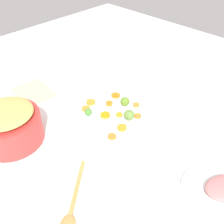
% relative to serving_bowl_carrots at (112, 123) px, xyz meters
% --- Properties ---
extents(tabletop, '(2.40, 2.40, 0.02)m').
position_rel_serving_bowl_carrots_xyz_m(tabletop, '(-0.01, 0.03, -0.05)').
color(tabletop, white).
rests_on(tabletop, ground).
extents(serving_bowl_carrots, '(0.30, 0.30, 0.09)m').
position_rel_serving_bowl_carrots_xyz_m(serving_bowl_carrots, '(0.00, 0.00, 0.00)').
color(serving_bowl_carrots, white).
rests_on(serving_bowl_carrots, tabletop).
extents(metal_pot, '(0.24, 0.24, 0.11)m').
position_rel_serving_bowl_carrots_xyz_m(metal_pot, '(0.24, 0.30, 0.01)').
color(metal_pot, red).
rests_on(metal_pot, tabletop).
extents(stuffing_mound, '(0.20, 0.20, 0.03)m').
position_rel_serving_bowl_carrots_xyz_m(stuffing_mound, '(0.24, 0.30, 0.09)').
color(stuffing_mound, tan).
rests_on(stuffing_mound, metal_pot).
extents(carrot_slice_0, '(0.03, 0.03, 0.01)m').
position_rel_serving_bowl_carrots_xyz_m(carrot_slice_0, '(-0.03, -0.10, 0.05)').
color(carrot_slice_0, orange).
rests_on(carrot_slice_0, serving_bowl_carrots).
extents(carrot_slice_1, '(0.05, 0.05, 0.01)m').
position_rel_serving_bowl_carrots_xyz_m(carrot_slice_1, '(0.11, 0.01, 0.05)').
color(carrot_slice_1, orange).
rests_on(carrot_slice_1, serving_bowl_carrots).
extents(carrot_slice_2, '(0.05, 0.05, 0.01)m').
position_rel_serving_bowl_carrots_xyz_m(carrot_slice_2, '(0.01, 0.03, 0.05)').
color(carrot_slice_2, orange).
rests_on(carrot_slice_2, serving_bowl_carrots).
extents(carrot_slice_3, '(0.04, 0.04, 0.01)m').
position_rel_serving_bowl_carrots_xyz_m(carrot_slice_3, '(-0.08, -0.06, 0.05)').
color(carrot_slice_3, orange).
rests_on(carrot_slice_3, serving_bowl_carrots).
extents(carrot_slice_4, '(0.04, 0.04, 0.01)m').
position_rel_serving_bowl_carrots_xyz_m(carrot_slice_4, '(0.09, 0.05, 0.05)').
color(carrot_slice_4, orange).
rests_on(carrot_slice_4, serving_bowl_carrots).
extents(carrot_slice_5, '(0.04, 0.04, 0.01)m').
position_rel_serving_bowl_carrots_xyz_m(carrot_slice_5, '(-0.09, 0.09, 0.05)').
color(carrot_slice_5, orange).
rests_on(carrot_slice_5, serving_bowl_carrots).
extents(carrot_slice_6, '(0.04, 0.04, 0.01)m').
position_rel_serving_bowl_carrots_xyz_m(carrot_slice_6, '(0.07, -0.09, 0.05)').
color(carrot_slice_6, orange).
rests_on(carrot_slice_6, serving_bowl_carrots).
extents(carrot_slice_7, '(0.03, 0.03, 0.01)m').
position_rel_serving_bowl_carrots_xyz_m(carrot_slice_7, '(-0.03, -0.01, 0.05)').
color(carrot_slice_7, orange).
rests_on(carrot_slice_7, serving_bowl_carrots).
extents(carrot_slice_8, '(0.04, 0.04, 0.01)m').
position_rel_serving_bowl_carrots_xyz_m(carrot_slice_8, '(0.05, -0.03, 0.05)').
color(carrot_slice_8, orange).
rests_on(carrot_slice_8, serving_bowl_carrots).
extents(carrot_slice_9, '(0.04, 0.04, 0.01)m').
position_rel_serving_bowl_carrots_xyz_m(carrot_slice_9, '(-0.08, 0.03, 0.05)').
color(carrot_slice_9, orange).
rests_on(carrot_slice_9, serving_bowl_carrots).
extents(brussels_sprout_0, '(0.04, 0.04, 0.04)m').
position_rel_serving_bowl_carrots_xyz_m(brussels_sprout_0, '(-0.07, -0.02, 0.06)').
color(brussels_sprout_0, olive).
rests_on(brussels_sprout_0, serving_bowl_carrots).
extents(brussels_sprout_1, '(0.04, 0.04, 0.04)m').
position_rel_serving_bowl_carrots_xyz_m(brussels_sprout_1, '(0.00, -0.08, 0.06)').
color(brussels_sprout_1, olive).
rests_on(brussels_sprout_1, serving_bowl_carrots).
extents(brussels_sprout_2, '(0.03, 0.03, 0.03)m').
position_rel_serving_bowl_carrots_xyz_m(brussels_sprout_2, '(0.06, 0.07, 0.06)').
color(brussels_sprout_2, '#4A8534').
rests_on(brussels_sprout_2, serving_bowl_carrots).
extents(wooden_spoon, '(0.19, 0.23, 0.01)m').
position_rel_serving_bowl_carrots_xyz_m(wooden_spoon, '(-0.16, 0.33, -0.04)').
color(wooden_spoon, '#B38545').
rests_on(wooden_spoon, tabletop).
extents(ham_plate, '(0.24, 0.24, 0.01)m').
position_rel_serving_bowl_carrots_xyz_m(ham_plate, '(-0.44, -0.03, -0.04)').
color(ham_plate, white).
rests_on(ham_plate, tabletop).
extents(dish_towel, '(0.21, 0.16, 0.01)m').
position_rel_serving_bowl_carrots_xyz_m(dish_towel, '(0.46, 0.07, -0.04)').
color(dish_towel, '#D0AD8C').
rests_on(dish_towel, tabletop).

